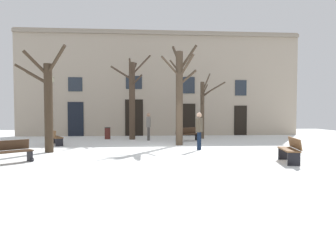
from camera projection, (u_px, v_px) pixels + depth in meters
ground_plane at (171, 149)px, 15.57m from camera, size 35.09×35.09×0.00m
building_facade at (160, 83)px, 24.57m from camera, size 21.93×0.60×8.12m
tree_right_of_center at (180, 93)px, 17.45m from camera, size 2.14×1.62×5.60m
tree_near_facade at (203, 107)px, 21.73m from camera, size 1.90×1.94×4.56m
tree_center at (132, 98)px, 21.08m from camera, size 2.70×2.10×5.69m
tree_foreground at (47, 102)px, 14.28m from camera, size 2.54×1.57×4.73m
streetlamp at (52, 101)px, 20.42m from camera, size 0.30×0.30×4.19m
litter_bin at (108, 133)px, 21.43m from camera, size 0.41×0.41×0.79m
bench_back_to_back_right at (290, 150)px, 11.50m from camera, size 0.81×1.65×0.91m
bench_near_center_tree at (188, 134)px, 19.97m from camera, size 1.71×1.39×0.86m
bench_facing_shops at (8, 152)px, 11.27m from camera, size 1.52×1.44×0.83m
bench_far_corner at (54, 137)px, 17.64m from camera, size 1.28×1.88×0.85m
person_strolling at (149, 125)px, 20.37m from camera, size 0.28×0.41×1.78m
person_near_bench at (199, 129)px, 15.25m from camera, size 0.38×0.44×1.82m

